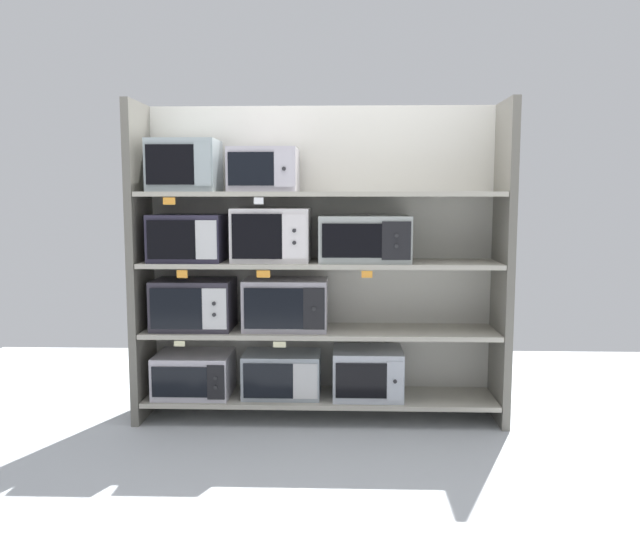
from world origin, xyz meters
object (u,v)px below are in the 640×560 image
(microwave_1, at_px, (282,374))
(microwave_7, at_px, (364,239))
(microwave_3, at_px, (194,304))
(microwave_8, at_px, (184,166))
(microwave_4, at_px, (286,304))
(microwave_5, at_px, (189,238))
(microwave_9, at_px, (264,170))
(microwave_6, at_px, (272,235))
(microwave_2, at_px, (368,373))
(microwave_0, at_px, (194,374))

(microwave_1, distance_m, microwave_7, 1.04)
(microwave_3, xyz_separation_m, microwave_8, (-0.04, 0.00, 0.89))
(microwave_4, relative_size, microwave_5, 1.17)
(microwave_8, relative_size, microwave_9, 1.00)
(microwave_1, bearing_deg, microwave_6, -179.87)
(microwave_1, relative_size, microwave_3, 0.98)
(microwave_2, distance_m, microwave_4, 0.70)
(microwave_7, bearing_deg, microwave_0, -180.00)
(microwave_1, height_order, microwave_5, microwave_5)
(microwave_7, distance_m, microwave_9, 0.77)
(microwave_6, distance_m, microwave_8, 0.70)
(microwave_2, bearing_deg, microwave_0, 180.00)
(microwave_0, relative_size, microwave_4, 0.92)
(microwave_0, bearing_deg, microwave_1, -0.02)
(microwave_1, xyz_separation_m, microwave_7, (0.53, 0.00, 0.89))
(microwave_0, bearing_deg, microwave_8, -179.85)
(microwave_4, relative_size, microwave_9, 1.25)
(microwave_9, bearing_deg, microwave_0, 179.99)
(microwave_3, distance_m, microwave_8, 0.89)
(microwave_0, height_order, microwave_6, microwave_6)
(microwave_2, distance_m, microwave_8, 1.78)
(microwave_4, distance_m, microwave_9, 0.87)
(microwave_1, relative_size, microwave_8, 1.17)
(microwave_3, distance_m, microwave_4, 0.60)
(microwave_0, xyz_separation_m, microwave_8, (-0.03, -0.00, 1.35))
(microwave_2, relative_size, microwave_5, 0.98)
(microwave_2, distance_m, microwave_5, 1.45)
(microwave_1, height_order, microwave_6, microwave_6)
(microwave_3, distance_m, microwave_7, 1.18)
(microwave_1, bearing_deg, microwave_0, 179.98)
(microwave_3, height_order, microwave_8, microwave_8)
(microwave_2, xyz_separation_m, microwave_7, (-0.03, 0.00, 0.88))
(microwave_1, relative_size, microwave_2, 1.12)
(microwave_0, height_order, microwave_2, microwave_2)
(microwave_0, bearing_deg, microwave_3, -2.00)
(microwave_1, height_order, microwave_3, microwave_3)
(microwave_6, bearing_deg, microwave_3, 180.00)
(microwave_4, distance_m, microwave_7, 0.66)
(microwave_4, bearing_deg, microwave_8, 179.98)
(microwave_0, distance_m, microwave_7, 1.43)
(microwave_1, xyz_separation_m, microwave_4, (0.03, -0.00, 0.46))
(microwave_0, height_order, microwave_9, microwave_9)
(microwave_1, xyz_separation_m, microwave_3, (-0.57, -0.00, 0.46))
(microwave_0, distance_m, microwave_5, 0.90)
(microwave_0, xyz_separation_m, microwave_1, (0.58, -0.00, 0.00))
(microwave_0, bearing_deg, microwave_2, -0.00)
(microwave_0, xyz_separation_m, microwave_3, (0.01, -0.00, 0.47))
(microwave_0, relative_size, microwave_5, 1.07)
(microwave_8, height_order, microwave_9, microwave_8)
(microwave_7, bearing_deg, microwave_8, -179.99)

